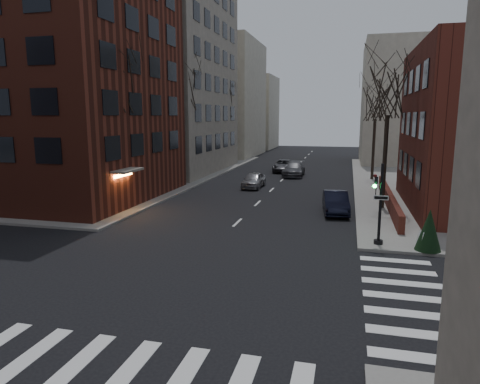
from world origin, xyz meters
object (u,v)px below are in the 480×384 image
object	(u,v)px
car_lane_gray	(294,169)
evergreen_shrub	(429,230)
traffic_signal	(379,209)
car_lane_silver	(254,180)
tree_left_b	(184,89)
tree_right_a	(389,91)
parked_sedan	(336,202)
tree_left_a	(117,84)
streetlamp_far	(234,133)
streetlamp_near	(174,141)
tree_right_b	(376,103)
car_lane_far	(284,166)
sandwich_board	(423,241)
tree_left_c	(225,103)

from	to	relation	value
car_lane_gray	evergreen_shrub	distance (m)	26.41
traffic_signal	car_lane_silver	xyz separation A→B (m)	(-9.73, 15.82, -1.21)
tree_left_b	tree_right_a	bearing A→B (deg)	-24.44
parked_sedan	tree_left_a	bearing A→B (deg)	-178.06
traffic_signal	car_lane_silver	world-z (taller)	traffic_signal
traffic_signal	streetlamp_far	distance (m)	36.81
tree_left_a	streetlamp_near	distance (m)	9.07
tree_left_a	tree_right_b	xyz separation A→B (m)	(17.60, 18.00, -0.88)
car_lane_far	evergreen_shrub	size ratio (longest dim) A/B	2.54
traffic_signal	car_lane_far	size ratio (longest dim) A/B	0.79
traffic_signal	tree_left_b	distance (m)	24.87
tree_right_a	evergreen_shrub	size ratio (longest dim) A/B	4.91
car_lane_silver	car_lane_far	bearing A→B (deg)	86.60
tree_right_b	tree_right_a	bearing A→B (deg)	-90.00
streetlamp_near	sandwich_board	size ratio (longest dim) A/B	6.87
tree_left_c	parked_sedan	xyz separation A→B (m)	(14.50, -23.92, -7.30)
tree_left_a	evergreen_shrub	size ratio (longest dim) A/B	5.18
car_lane_silver	car_lane_far	xyz separation A→B (m)	(0.99, 11.82, 0.01)
evergreen_shrub	streetlamp_far	bearing A→B (deg)	118.77
tree_left_a	car_lane_silver	distance (m)	15.05
tree_right_a	streetlamp_near	bearing A→B (deg)	166.76
streetlamp_near	streetlamp_far	xyz separation A→B (m)	(0.00, 20.00, 0.00)
tree_left_a	tree_right_a	distance (m)	18.05
tree_right_b	car_lane_far	distance (m)	12.69
tree_left_a	streetlamp_far	world-z (taller)	tree_left_a
tree_left_b	parked_sedan	bearing A→B (deg)	-34.38
car_lane_far	evergreen_shrub	bearing A→B (deg)	-71.68
car_lane_silver	car_lane_gray	size ratio (longest dim) A/B	0.78
tree_right_a	evergreen_shrub	bearing A→B (deg)	-81.64
tree_right_b	tree_left_c	bearing A→B (deg)	155.56
tree_right_b	streetlamp_near	world-z (taller)	tree_right_b
tree_right_a	streetlamp_near	distance (m)	17.87
car_lane_far	tree_left_a	bearing A→B (deg)	-112.49
car_lane_silver	tree_left_c	bearing A→B (deg)	116.17
tree_left_b	sandwich_board	xyz separation A→B (m)	(18.78, -17.50, -8.31)
tree_left_b	traffic_signal	bearing A→B (deg)	-45.46
evergreen_shrub	sandwich_board	bearing A→B (deg)	180.00
car_lane_far	traffic_signal	bearing A→B (deg)	-75.48
tree_left_c	car_lane_silver	world-z (taller)	tree_left_c
sandwich_board	car_lane_far	bearing A→B (deg)	98.63
streetlamp_far	sandwich_board	bearing A→B (deg)	-61.51
car_lane_silver	streetlamp_far	bearing A→B (deg)	111.85
tree_right_a	streetlamp_far	world-z (taller)	tree_right_a
streetlamp_near	streetlamp_far	bearing A→B (deg)	90.00
tree_right_b	car_lane_gray	xyz separation A→B (m)	(-8.00, 1.17, -6.83)
streetlamp_far	parked_sedan	distance (m)	29.62
car_lane_gray	car_lane_far	world-z (taller)	car_lane_gray
tree_right_b	parked_sedan	xyz separation A→B (m)	(-3.10, -15.92, -6.86)
tree_left_a	parked_sedan	xyz separation A→B (m)	(14.50, 2.08, -7.74)
streetlamp_near	car_lane_far	bearing A→B (deg)	63.18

